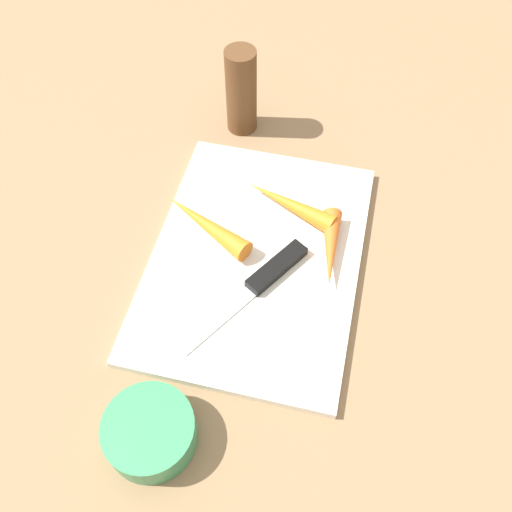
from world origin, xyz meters
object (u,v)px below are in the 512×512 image
carrot_longest (206,224)px  small_bowl (150,432)px  carrot_shortest (331,249)px  pepper_grinder (241,91)px  carrot_medium (289,204)px  knife (269,274)px  cutting_board (256,259)px

carrot_longest → small_bowl: 0.27m
carrot_longest → small_bowl: bearing=121.1°
carrot_shortest → pepper_grinder: 0.28m
carrot_medium → small_bowl: 0.34m
pepper_grinder → carrot_medium: bearing=-146.3°
knife → carrot_medium: bearing=-149.7°
knife → small_bowl: bearing=12.5°
knife → small_bowl: small_bowl is taller
small_bowl → carrot_medium: bearing=-13.9°
cutting_board → pepper_grinder: 0.26m
carrot_longest → carrot_shortest: size_ratio=1.22×
cutting_board → carrot_medium: size_ratio=2.73×
knife → carrot_shortest: carrot_shortest is taller
cutting_board → carrot_shortest: 0.10m
knife → carrot_longest: size_ratio=1.32×
carrot_longest → small_bowl: (-0.27, -0.02, -0.01)m
knife → pepper_grinder: (0.26, 0.10, 0.05)m
cutting_board → knife: bearing=-138.9°
carrot_longest → pepper_grinder: (0.21, 0.01, 0.04)m
cutting_board → small_bowl: small_bowl is taller
carrot_shortest → pepper_grinder: (0.21, 0.17, 0.04)m
cutting_board → small_bowl: 0.25m
knife → pepper_grinder: size_ratio=1.36×
small_bowl → pepper_grinder: 0.49m
carrot_longest → small_bowl: size_ratio=1.43×
knife → carrot_shortest: 0.08m
carrot_medium → carrot_shortest: (-0.06, -0.06, -0.00)m
carrot_medium → carrot_longest: carrot_longest is taller
carrot_medium → carrot_shortest: bearing=158.0°
carrot_longest → cutting_board: bearing=-171.4°
knife → pepper_grinder: pepper_grinder is taller
cutting_board → pepper_grinder: (0.24, 0.08, 0.06)m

